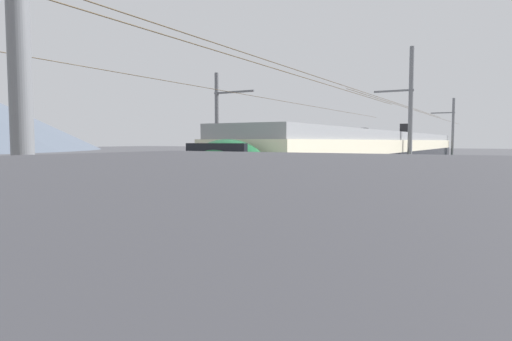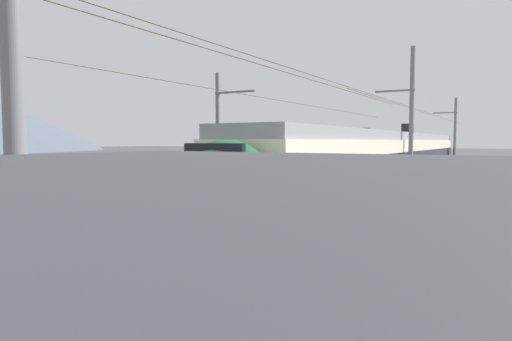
{
  "view_description": "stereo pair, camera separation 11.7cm",
  "coord_description": "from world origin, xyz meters",
  "px_view_note": "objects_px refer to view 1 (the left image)",
  "views": [
    {
      "loc": [
        -11.5,
        -5.32,
        3.35
      ],
      "look_at": [
        4.09,
        3.72,
        2.13
      ],
      "focal_mm": 30.81,
      "sensor_mm": 36.0,
      "label": 1
    },
    {
      "loc": [
        -11.44,
        -5.42,
        3.35
      ],
      "look_at": [
        4.09,
        3.72,
        2.13
      ],
      "focal_mm": 30.81,
      "sensor_mm": 36.0,
      "label": 2
    }
  ],
  "objects_px": {
    "catenary_mast_west": "(12,80)",
    "potted_plant_by_shelter": "(398,239)",
    "train_far_track": "(347,154)",
    "catenary_mast_east": "(451,135)",
    "train_near_platform": "(386,160)",
    "platform_sign": "(390,186)",
    "passenger_walking": "(395,258)",
    "handbag_beside_passenger": "(404,290)",
    "catenary_mast_far_side": "(220,133)",
    "potted_plant_platform_edge": "(434,223)",
    "catenary_mast_mid": "(408,123)"
  },
  "relations": [
    {
      "from": "catenary_mast_far_side",
      "to": "catenary_mast_west",
      "type": "bearing_deg",
      "value": -151.9
    },
    {
      "from": "train_near_platform",
      "to": "catenary_mast_mid",
      "type": "relative_size",
      "value": 0.72
    },
    {
      "from": "train_far_track",
      "to": "potted_plant_by_shelter",
      "type": "height_order",
      "value": "train_far_track"
    },
    {
      "from": "catenary_mast_far_side",
      "to": "platform_sign",
      "type": "height_order",
      "value": "catenary_mast_far_side"
    },
    {
      "from": "catenary_mast_east",
      "to": "train_far_track",
      "type": "bearing_deg",
      "value": 139.01
    },
    {
      "from": "train_near_platform",
      "to": "passenger_walking",
      "type": "relative_size",
      "value": 20.92
    },
    {
      "from": "catenary_mast_west",
      "to": "passenger_walking",
      "type": "xyz_separation_m",
      "value": [
        5.15,
        -3.02,
        -2.79
      ]
    },
    {
      "from": "passenger_walking",
      "to": "catenary_mast_east",
      "type": "bearing_deg",
      "value": 4.83
    },
    {
      "from": "catenary_mast_west",
      "to": "platform_sign",
      "type": "bearing_deg",
      "value": -9.85
    },
    {
      "from": "potted_plant_by_shelter",
      "to": "potted_plant_platform_edge",
      "type": "bearing_deg",
      "value": -9.39
    },
    {
      "from": "catenary_mast_far_side",
      "to": "potted_plant_by_shelter",
      "type": "relative_size",
      "value": 71.09
    },
    {
      "from": "train_far_track",
      "to": "passenger_walking",
      "type": "height_order",
      "value": "train_far_track"
    },
    {
      "from": "train_near_platform",
      "to": "potted_plant_platform_edge",
      "type": "distance_m",
      "value": 12.19
    },
    {
      "from": "platform_sign",
      "to": "handbag_beside_passenger",
      "type": "distance_m",
      "value": 4.71
    },
    {
      "from": "train_near_platform",
      "to": "train_far_track",
      "type": "relative_size",
      "value": 1.22
    },
    {
      "from": "potted_plant_by_shelter",
      "to": "catenary_mast_west",
      "type": "bearing_deg",
      "value": 166.68
    },
    {
      "from": "train_far_track",
      "to": "catenary_mast_east",
      "type": "xyz_separation_m",
      "value": [
        8.19,
        -7.12,
        1.62
      ]
    },
    {
      "from": "potted_plant_by_shelter",
      "to": "catenary_mast_mid",
      "type": "bearing_deg",
      "value": 10.26
    },
    {
      "from": "potted_plant_by_shelter",
      "to": "train_near_platform",
      "type": "bearing_deg",
      "value": 15.01
    },
    {
      "from": "train_far_track",
      "to": "handbag_beside_passenger",
      "type": "bearing_deg",
      "value": -159.31
    },
    {
      "from": "passenger_walking",
      "to": "handbag_beside_passenger",
      "type": "bearing_deg",
      "value": -1.72
    },
    {
      "from": "train_far_track",
      "to": "catenary_mast_far_side",
      "type": "bearing_deg",
      "value": 172.61
    },
    {
      "from": "catenary_mast_mid",
      "to": "catenary_mast_east",
      "type": "height_order",
      "value": "catenary_mast_mid"
    },
    {
      "from": "potted_plant_by_shelter",
      "to": "passenger_walking",
      "type": "bearing_deg",
      "value": -168.57
    },
    {
      "from": "catenary_mast_east",
      "to": "handbag_beside_passenger",
      "type": "relative_size",
      "value": 111.18
    },
    {
      "from": "catenary_mast_mid",
      "to": "handbag_beside_passenger",
      "type": "distance_m",
      "value": 16.21
    },
    {
      "from": "train_near_platform",
      "to": "handbag_beside_passenger",
      "type": "xyz_separation_m",
      "value": [
        -17.72,
        -4.69,
        -1.78
      ]
    },
    {
      "from": "catenary_mast_mid",
      "to": "potted_plant_by_shelter",
      "type": "relative_size",
      "value": 71.09
    },
    {
      "from": "catenary_mast_far_side",
      "to": "catenary_mast_east",
      "type": "bearing_deg",
      "value": -21.01
    },
    {
      "from": "train_near_platform",
      "to": "platform_sign",
      "type": "distance_m",
      "value": 13.9
    },
    {
      "from": "catenary_mast_west",
      "to": "handbag_beside_passenger",
      "type": "bearing_deg",
      "value": -27.48
    },
    {
      "from": "train_far_track",
      "to": "handbag_beside_passenger",
      "type": "relative_size",
      "value": 65.15
    },
    {
      "from": "passenger_walking",
      "to": "potted_plant_by_shelter",
      "type": "height_order",
      "value": "passenger_walking"
    },
    {
      "from": "train_far_track",
      "to": "platform_sign",
      "type": "height_order",
      "value": "train_far_track"
    },
    {
      "from": "catenary_mast_mid",
      "to": "platform_sign",
      "type": "height_order",
      "value": "catenary_mast_mid"
    },
    {
      "from": "catenary_mast_east",
      "to": "catenary_mast_far_side",
      "type": "relative_size",
      "value": 1.0
    },
    {
      "from": "handbag_beside_passenger",
      "to": "train_near_platform",
      "type": "bearing_deg",
      "value": 14.82
    },
    {
      "from": "catenary_mast_west",
      "to": "potted_plant_by_shelter",
      "type": "distance_m",
      "value": 10.08
    },
    {
      "from": "handbag_beside_passenger",
      "to": "passenger_walking",
      "type": "bearing_deg",
      "value": 178.28
    },
    {
      "from": "train_far_track",
      "to": "catenary_mast_east",
      "type": "height_order",
      "value": "catenary_mast_east"
    },
    {
      "from": "train_far_track",
      "to": "catenary_mast_west",
      "type": "relative_size",
      "value": 0.59
    },
    {
      "from": "catenary_mast_east",
      "to": "handbag_beside_passenger",
      "type": "height_order",
      "value": "catenary_mast_east"
    },
    {
      "from": "platform_sign",
      "to": "handbag_beside_passenger",
      "type": "bearing_deg",
      "value": -163.11
    },
    {
      "from": "handbag_beside_passenger",
      "to": "potted_plant_platform_edge",
      "type": "relative_size",
      "value": 0.63
    },
    {
      "from": "catenary_mast_west",
      "to": "platform_sign",
      "type": "relative_size",
      "value": 20.62
    },
    {
      "from": "catenary_mast_west",
      "to": "potted_plant_by_shelter",
      "type": "relative_size",
      "value": 71.09
    },
    {
      "from": "train_near_platform",
      "to": "potted_plant_by_shelter",
      "type": "height_order",
      "value": "train_near_platform"
    },
    {
      "from": "catenary_mast_mid",
      "to": "platform_sign",
      "type": "distance_m",
      "value": 11.56
    },
    {
      "from": "train_far_track",
      "to": "potted_plant_by_shelter",
      "type": "relative_size",
      "value": 41.66
    },
    {
      "from": "train_near_platform",
      "to": "potted_plant_by_shelter",
      "type": "xyz_separation_m",
      "value": [
        -14.31,
        -3.84,
        -1.55
      ]
    }
  ]
}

